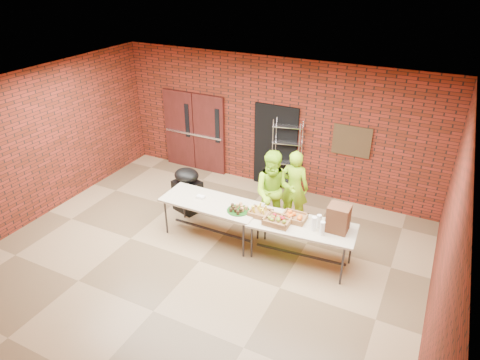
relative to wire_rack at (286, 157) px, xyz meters
name	(u,v)px	position (x,y,z in m)	size (l,w,h in m)	color
room	(195,188)	(-0.45, -3.32, 0.68)	(8.08, 7.08, 3.28)	brown
double_doors	(194,132)	(-2.65, 0.12, 0.13)	(1.78, 0.12, 2.10)	#481614
dark_doorway	(275,147)	(-0.35, 0.14, 0.13)	(1.10, 0.06, 2.10)	black
bronze_plaque	(352,141)	(1.45, 0.13, 0.63)	(0.85, 0.04, 0.70)	#3D2E18
wire_rack	(286,157)	(0.00, 0.00, 0.00)	(0.68, 0.23, 1.84)	silver
table_left	(211,204)	(-0.65, -2.47, -0.17)	(2.01, 0.84, 0.82)	#B8A88D
table_right	(302,228)	(1.25, -2.42, -0.19)	(2.02, 0.98, 0.80)	#B8A88D
basket_bananas	(260,213)	(0.43, -2.47, -0.06)	(0.41, 0.32, 0.13)	#92623A
basket_oranges	(294,217)	(1.05, -2.33, -0.06)	(0.44, 0.34, 0.14)	#92623A
basket_apples	(277,220)	(0.82, -2.58, -0.05)	(0.48, 0.37, 0.15)	#92623A
muffin_tray	(238,209)	(-0.01, -2.54, -0.05)	(0.44, 0.44, 0.11)	#164B14
napkin_box	(201,197)	(-0.90, -2.46, -0.07)	(0.16, 0.11, 0.05)	white
coffee_dispenser	(338,218)	(1.86, -2.30, 0.13)	(0.38, 0.34, 0.50)	#58311E
cup_stack_front	(314,224)	(1.48, -2.49, 0.02)	(0.09, 0.09, 0.27)	white
cup_stack_mid	(322,228)	(1.65, -2.56, 0.01)	(0.09, 0.09, 0.26)	white
cup_stack_back	(319,221)	(1.53, -2.36, 0.01)	(0.09, 0.09, 0.26)	white
covered_grill	(187,190)	(-1.65, -1.82, -0.40)	(0.68, 0.62, 1.04)	black
volunteer_woman	(294,187)	(0.64, -1.21, -0.08)	(0.61, 0.40, 1.68)	#9AE018
volunteer_man	(274,192)	(0.38, -1.69, -0.02)	(0.87, 0.68, 1.79)	#9AE018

